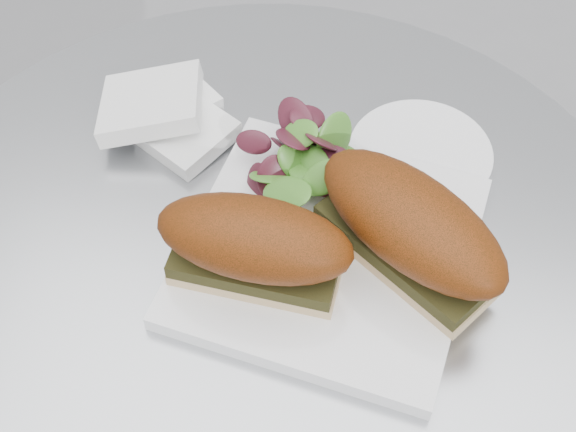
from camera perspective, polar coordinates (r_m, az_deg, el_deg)
name	(u,v)px	position (r m, az deg, el deg)	size (l,w,h in m)	color
table	(269,388)	(0.90, -1.39, -12.13)	(0.70, 0.70, 0.73)	#B4B8BC
plate	(328,251)	(0.68, 2.87, -2.48)	(0.23, 0.23, 0.02)	white
sandwich_left	(255,245)	(0.63, -2.39, -2.07)	(0.16, 0.08, 0.08)	tan
sandwich_right	(411,228)	(0.64, 8.72, -0.82)	(0.19, 0.17, 0.08)	tan
salad	(301,158)	(0.70, 0.93, 4.15)	(0.10, 0.10, 0.05)	#4E9C33
napkin	(170,124)	(0.78, -8.37, 6.46)	(0.13, 0.13, 0.02)	white
saucer	(420,155)	(0.76, 9.38, 4.32)	(0.13, 0.13, 0.01)	white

